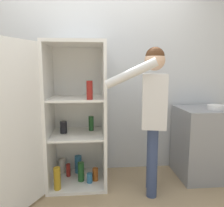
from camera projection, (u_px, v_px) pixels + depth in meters
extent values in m
cube|color=silver|center=(97.00, 77.00, 2.89)|extent=(7.00, 0.06, 2.55)
cube|color=white|center=(79.00, 180.00, 2.70)|extent=(0.68, 0.63, 0.04)
cube|color=white|center=(75.00, 44.00, 2.45)|extent=(0.68, 0.63, 0.04)
cube|color=white|center=(78.00, 110.00, 2.87)|extent=(0.68, 0.03, 1.60)
cube|color=white|center=(49.00, 116.00, 2.55)|extent=(0.03, 0.63, 1.60)
cube|color=white|center=(104.00, 115.00, 2.60)|extent=(0.04, 0.63, 1.60)
cube|color=white|center=(77.00, 134.00, 2.61)|extent=(0.61, 0.56, 0.02)
cube|color=white|center=(76.00, 98.00, 2.54)|extent=(0.61, 0.56, 0.02)
cube|color=white|center=(13.00, 130.00, 1.94)|extent=(0.37, 0.61, 1.60)
cylinder|color=#1E5123|center=(81.00, 172.00, 2.63)|extent=(0.08, 0.08, 0.23)
cylinder|color=teal|center=(90.00, 178.00, 2.59)|extent=(0.07, 0.07, 0.12)
cylinder|color=#9E4C19|center=(95.00, 174.00, 2.64)|extent=(0.07, 0.07, 0.16)
cylinder|color=black|center=(64.00, 127.00, 2.61)|extent=(0.08, 0.08, 0.14)
cylinder|color=teal|center=(78.00, 164.00, 2.85)|extent=(0.09, 0.09, 0.22)
cylinder|color=#B78C1E|center=(57.00, 178.00, 2.44)|extent=(0.08, 0.08, 0.26)
cylinder|color=maroon|center=(68.00, 170.00, 2.75)|extent=(0.05, 0.05, 0.16)
cylinder|color=maroon|center=(90.00, 90.00, 2.33)|extent=(0.07, 0.07, 0.20)
cylinder|color=beige|center=(62.00, 166.00, 2.85)|extent=(0.09, 0.09, 0.19)
cylinder|color=#1E5123|center=(91.00, 123.00, 2.72)|extent=(0.06, 0.06, 0.18)
cylinder|color=#384770|center=(152.00, 162.00, 2.33)|extent=(0.11, 0.11, 0.78)
cylinder|color=#384770|center=(152.00, 156.00, 2.50)|extent=(0.11, 0.11, 0.78)
cube|color=silver|center=(154.00, 100.00, 2.31)|extent=(0.33, 0.47, 0.55)
sphere|color=#DBAD89|center=(155.00, 60.00, 2.25)|extent=(0.21, 0.21, 0.21)
sphere|color=#4C2D19|center=(155.00, 57.00, 2.24)|extent=(0.20, 0.20, 0.20)
cylinder|color=silver|center=(131.00, 73.00, 2.06)|extent=(0.51, 0.19, 0.30)
cylinder|color=silver|center=(152.00, 99.00, 2.55)|extent=(0.09, 0.09, 0.52)
cube|color=gray|center=(205.00, 143.00, 2.79)|extent=(0.68, 0.61, 0.89)
cylinder|color=white|center=(216.00, 107.00, 2.63)|extent=(0.20, 0.20, 0.05)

